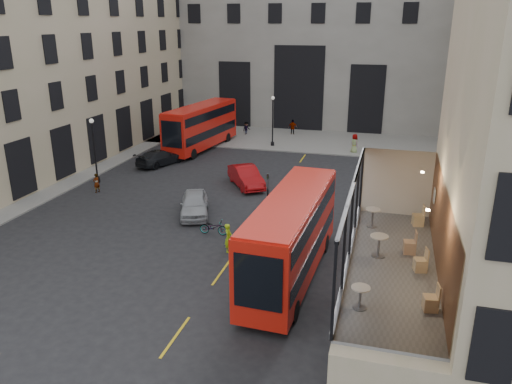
% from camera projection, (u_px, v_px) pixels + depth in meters
% --- Properties ---
extents(ground, '(140.00, 140.00, 0.00)m').
position_uv_depth(ground, '(220.00, 344.00, 20.62)').
color(ground, black).
rests_on(ground, ground).
extents(host_frontage, '(3.00, 11.00, 4.50)m').
position_uv_depth(host_frontage, '(386.00, 321.00, 18.25)').
color(host_frontage, '#BEA98E').
rests_on(host_frontage, ground).
extents(cafe_floor, '(3.00, 10.00, 0.10)m').
position_uv_depth(cafe_floor, '(392.00, 265.00, 17.51)').
color(cafe_floor, slate).
rests_on(cafe_floor, host_frontage).
extents(gateway, '(35.00, 10.60, 18.00)m').
position_uv_depth(gateway, '(307.00, 49.00, 62.58)').
color(gateway, gray).
rests_on(gateway, ground).
extents(pavement_far, '(40.00, 12.00, 0.12)m').
position_uv_depth(pavement_far, '(281.00, 138.00, 56.75)').
color(pavement_far, slate).
rests_on(pavement_far, ground).
extents(traffic_light_near, '(0.16, 0.20, 3.80)m').
position_uv_depth(traffic_light_near, '(268.00, 195.00, 31.02)').
color(traffic_light_near, black).
rests_on(traffic_light_near, ground).
extents(traffic_light_far, '(0.16, 0.20, 3.80)m').
position_uv_depth(traffic_light_far, '(170.00, 131.00, 49.12)').
color(traffic_light_far, black).
rests_on(traffic_light_far, ground).
extents(street_lamp_a, '(0.36, 0.36, 5.33)m').
position_uv_depth(street_lamp_a, '(95.00, 154.00, 40.52)').
color(street_lamp_a, black).
rests_on(street_lamp_a, ground).
extents(street_lamp_b, '(0.36, 0.36, 5.33)m').
position_uv_depth(street_lamp_b, '(273.00, 124.00, 52.35)').
color(street_lamp_b, black).
rests_on(street_lamp_b, ground).
extents(bus_near, '(3.03, 11.21, 4.43)m').
position_uv_depth(bus_near, '(291.00, 233.00, 25.25)').
color(bus_near, red).
rests_on(bus_near, ground).
extents(bus_far, '(4.02, 11.64, 4.55)m').
position_uv_depth(bus_far, '(201.00, 125.00, 51.31)').
color(bus_far, red).
rests_on(bus_far, ground).
extents(car_a, '(3.35, 4.97, 1.57)m').
position_uv_depth(car_a, '(194.00, 204.00, 34.19)').
color(car_a, '#9B9EA3').
rests_on(car_a, ground).
extents(car_b, '(4.24, 5.07, 1.64)m').
position_uv_depth(car_b, '(246.00, 176.00, 40.12)').
color(car_b, '#98090C').
rests_on(car_b, ground).
extents(car_c, '(3.62, 5.33, 1.43)m').
position_uv_depth(car_c, '(160.00, 157.00, 46.09)').
color(car_c, black).
rests_on(car_c, ground).
extents(bicycle, '(1.83, 0.68, 0.95)m').
position_uv_depth(bicycle, '(214.00, 227.00, 31.13)').
color(bicycle, gray).
rests_on(bicycle, ground).
extents(cyclist, '(0.45, 0.65, 1.72)m').
position_uv_depth(cyclist, '(228.00, 238.00, 28.67)').
color(cyclist, '#A8D516').
rests_on(cyclist, ground).
extents(pedestrian_a, '(0.99, 0.84, 1.79)m').
position_uv_depth(pedestrian_a, '(178.00, 146.00, 49.71)').
color(pedestrian_a, gray).
rests_on(pedestrian_a, ground).
extents(pedestrian_b, '(1.01, 1.19, 1.60)m').
position_uv_depth(pedestrian_b, '(246.00, 128.00, 58.12)').
color(pedestrian_b, gray).
rests_on(pedestrian_b, ground).
extents(pedestrian_c, '(1.13, 0.61, 1.83)m').
position_uv_depth(pedestrian_c, '(293.00, 128.00, 58.05)').
color(pedestrian_c, gray).
rests_on(pedestrian_c, ground).
extents(pedestrian_d, '(1.12, 1.13, 1.97)m').
position_uv_depth(pedestrian_d, '(354.00, 144.00, 50.10)').
color(pedestrian_d, gray).
rests_on(pedestrian_d, ground).
extents(pedestrian_e, '(0.53, 0.65, 1.52)m').
position_uv_depth(pedestrian_e, '(96.00, 183.00, 38.70)').
color(pedestrian_e, gray).
rests_on(pedestrian_e, ground).
extents(cafe_table_near, '(0.56, 0.56, 0.70)m').
position_uv_depth(cafe_table_near, '(360.00, 294.00, 14.65)').
color(cafe_table_near, silver).
rests_on(cafe_table_near, cafe_floor).
extents(cafe_table_mid, '(0.65, 0.65, 0.81)m').
position_uv_depth(cafe_table_mid, '(379.00, 243.00, 17.88)').
color(cafe_table_mid, beige).
rests_on(cafe_table_mid, cafe_floor).
extents(cafe_table_far, '(0.62, 0.62, 0.77)m').
position_uv_depth(cafe_table_far, '(373.00, 215.00, 20.53)').
color(cafe_table_far, beige).
rests_on(cafe_table_far, cafe_floor).
extents(cafe_chair_a, '(0.47, 0.47, 0.83)m').
position_uv_depth(cafe_chair_a, '(431.00, 302.00, 14.62)').
color(cafe_chair_a, tan).
rests_on(cafe_chair_a, cafe_floor).
extents(cafe_chair_b, '(0.49, 0.49, 0.82)m').
position_uv_depth(cafe_chair_b, '(421.00, 264.00, 16.93)').
color(cafe_chair_b, tan).
rests_on(cafe_chair_b, cafe_floor).
extents(cafe_chair_c, '(0.47, 0.47, 0.87)m').
position_uv_depth(cafe_chair_c, '(410.00, 246.00, 18.23)').
color(cafe_chair_c, tan).
rests_on(cafe_chair_c, cafe_floor).
extents(cafe_chair_d, '(0.50, 0.50, 0.87)m').
position_uv_depth(cafe_chair_d, '(418.00, 219.00, 20.72)').
color(cafe_chair_d, tan).
rests_on(cafe_chair_d, cafe_floor).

